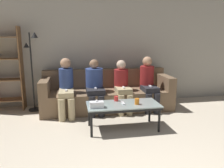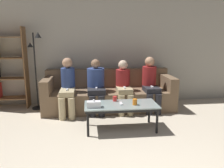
% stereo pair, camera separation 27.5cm
% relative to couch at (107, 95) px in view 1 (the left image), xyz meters
% --- Properties ---
extents(wall_back, '(12.00, 0.06, 2.60)m').
position_rel_couch_xyz_m(wall_back, '(0.00, 0.52, 0.99)').
color(wall_back, '#B7B2A3').
rests_on(wall_back, ground_plane).
extents(couch, '(2.76, 0.89, 0.84)m').
position_rel_couch_xyz_m(couch, '(0.00, 0.00, 0.00)').
color(couch, brown).
rests_on(couch, ground_plane).
extents(coffee_table, '(1.22, 0.56, 0.45)m').
position_rel_couch_xyz_m(coffee_table, '(0.09, -1.16, 0.10)').
color(coffee_table, '#8C9E99').
rests_on(coffee_table, ground_plane).
extents(cup_near_left, '(0.08, 0.08, 0.10)m').
position_rel_couch_xyz_m(cup_near_left, '(0.31, -1.22, 0.19)').
color(cup_near_left, orange).
rests_on(cup_near_left, coffee_table).
extents(cup_near_right, '(0.07, 0.07, 0.09)m').
position_rel_couch_xyz_m(cup_near_right, '(0.01, -0.97, 0.18)').
color(cup_near_right, red).
rests_on(cup_near_right, coffee_table).
extents(tissue_box, '(0.22, 0.12, 0.13)m').
position_rel_couch_xyz_m(tissue_box, '(-0.37, -1.28, 0.19)').
color(tissue_box, white).
rests_on(tissue_box, coffee_table).
extents(game_remote, '(0.04, 0.15, 0.02)m').
position_rel_couch_xyz_m(game_remote, '(0.09, -1.16, 0.15)').
color(game_remote, white).
rests_on(game_remote, coffee_table).
extents(standing_lamp, '(0.31, 0.26, 1.65)m').
position_rel_couch_xyz_m(standing_lamp, '(-1.54, 0.15, 0.70)').
color(standing_lamp, black).
rests_on(standing_lamp, ground_plane).
extents(seated_person_left_end, '(0.31, 0.70, 1.14)m').
position_rel_couch_xyz_m(seated_person_left_end, '(-0.86, -0.25, 0.29)').
color(seated_person_left_end, tan).
rests_on(seated_person_left_end, ground_plane).
extents(seated_person_mid_left, '(0.36, 0.65, 1.10)m').
position_rel_couch_xyz_m(seated_person_mid_left, '(-0.29, -0.20, 0.29)').
color(seated_person_mid_left, '#28282D').
rests_on(seated_person_mid_left, ground_plane).
extents(seated_person_mid_right, '(0.31, 0.63, 1.07)m').
position_rel_couch_xyz_m(seated_person_mid_right, '(0.29, -0.22, 0.26)').
color(seated_person_mid_right, tan).
rests_on(seated_person_mid_right, ground_plane).
extents(seated_person_right_end, '(0.31, 0.62, 1.14)m').
position_rel_couch_xyz_m(seated_person_right_end, '(0.86, -0.21, 0.30)').
color(seated_person_right_end, '#28282D').
rests_on(seated_person_right_end, ground_plane).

